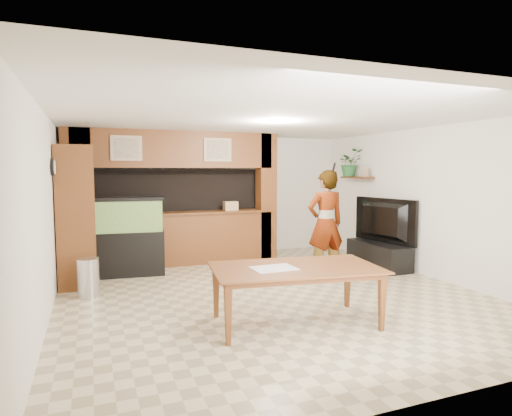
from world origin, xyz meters
name	(u,v)px	position (x,y,z in m)	size (l,w,h in m)	color
floor	(270,293)	(0.00, 0.00, 0.00)	(6.50, 6.50, 0.00)	#C4B288
ceiling	(270,119)	(0.00, 0.00, 2.60)	(6.50, 6.50, 0.00)	white
wall_back	(212,196)	(0.00, 3.25, 1.30)	(6.00, 6.00, 0.00)	silver
wall_left	(45,215)	(-3.00, 0.00, 1.30)	(6.50, 6.50, 0.00)	silver
wall_right	(429,202)	(3.00, 0.00, 1.30)	(6.50, 6.50, 0.00)	silver
partition	(174,198)	(-0.95, 2.64, 1.31)	(4.20, 0.99, 2.60)	brown
wall_clock	(53,167)	(-2.97, 1.00, 1.90)	(0.05, 0.25, 0.25)	black
wall_shelf	(357,178)	(2.85, 1.95, 1.70)	(0.25, 0.90, 0.04)	brown
pantry_cabinet	(76,216)	(-2.70, 1.61, 1.12)	(0.56, 0.92, 2.24)	brown
trash_can	(88,278)	(-2.54, 0.80, 0.28)	(0.31, 0.31, 0.57)	#B2B2B7
aquarium	(127,237)	(-1.90, 1.95, 0.68)	(1.25, 0.47, 1.39)	black
tv_stand	(378,255)	(2.65, 0.90, 0.23)	(0.51, 1.40, 0.47)	black
television	(379,221)	(2.65, 0.90, 0.89)	(1.48, 0.19, 0.85)	black
photo_frame	(365,172)	(2.85, 1.65, 1.82)	(0.03, 0.15, 0.19)	tan
potted_plant	(350,163)	(2.82, 2.19, 2.02)	(0.54, 0.46, 0.59)	#255D2D
person	(326,224)	(1.31, 0.61, 0.93)	(0.68, 0.44, 1.86)	tan
microphone	(334,167)	(1.36, 0.45, 1.90)	(0.04, 0.04, 0.16)	black
dining_table	(296,296)	(-0.22, -1.32, 0.35)	(1.99, 1.11, 0.70)	brown
newspaper_a	(274,268)	(-0.49, -1.28, 0.70)	(0.50, 0.37, 0.01)	silver
counter_box	(231,206)	(0.17, 2.45, 1.13)	(0.28, 0.18, 0.18)	tan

